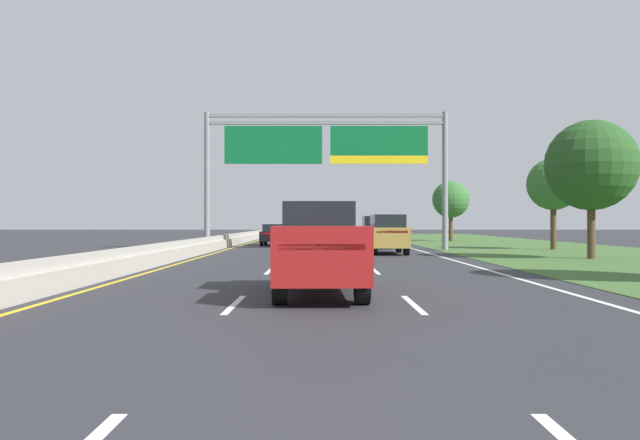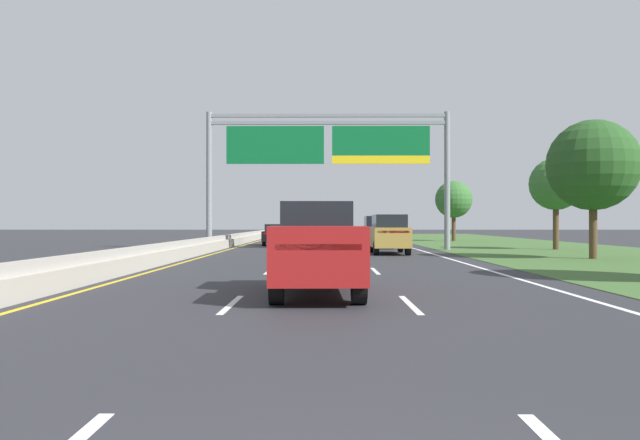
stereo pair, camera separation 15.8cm
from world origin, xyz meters
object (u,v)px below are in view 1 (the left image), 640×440
(car_black_left_lane_sedan, at_px, (275,234))
(car_blue_right_lane_suv, at_px, (376,231))
(roadside_tree_far, at_px, (554,185))
(car_gold_right_lane_suv, at_px, (388,233))
(roadside_tree_mid, at_px, (592,165))
(overhead_sign_gantry, at_px, (327,151))
(roadside_tree_distant, at_px, (451,200))
(pickup_truck_red, at_px, (320,249))
(car_darkgreen_centre_lane_sedan, at_px, (320,232))

(car_black_left_lane_sedan, relative_size, car_blue_right_lane_suv, 0.94)
(car_blue_right_lane_suv, bearing_deg, roadside_tree_far, -103.43)
(car_gold_right_lane_suv, relative_size, roadside_tree_mid, 0.73)
(car_blue_right_lane_suv, bearing_deg, overhead_sign_gantry, 133.20)
(overhead_sign_gantry, relative_size, car_black_left_lane_sedan, 3.41)
(car_blue_right_lane_suv, xyz_separation_m, roadside_tree_mid, (8.88, -12.76, 3.23))
(car_gold_right_lane_suv, height_order, roadside_tree_distant, roadside_tree_distant)
(overhead_sign_gantry, distance_m, pickup_truck_red, 24.55)
(overhead_sign_gantry, height_order, car_blue_right_lane_suv, overhead_sign_gantry)
(overhead_sign_gantry, distance_m, car_black_left_lane_sedan, 10.28)
(overhead_sign_gantry, bearing_deg, car_blue_right_lane_suv, 42.63)
(roadside_tree_distant, bearing_deg, car_darkgreen_centre_lane_sedan, 173.87)
(car_gold_right_lane_suv, distance_m, roadside_tree_mid, 10.69)
(car_darkgreen_centre_lane_sedan, xyz_separation_m, roadside_tree_mid, (12.57, -29.20, 3.51))
(pickup_truck_red, bearing_deg, car_gold_right_lane_suv, -12.21)
(roadside_tree_mid, height_order, roadside_tree_far, roadside_tree_mid)
(car_black_left_lane_sedan, height_order, roadside_tree_far, roadside_tree_far)
(car_gold_right_lane_suv, relative_size, car_blue_right_lane_suv, 1.00)
(overhead_sign_gantry, distance_m, roadside_tree_far, 14.28)
(car_gold_right_lane_suv, bearing_deg, roadside_tree_far, -64.91)
(car_darkgreen_centre_lane_sedan, xyz_separation_m, roadside_tree_distant, (11.84, -1.27, 2.94))
(roadside_tree_mid, distance_m, roadside_tree_far, 10.25)
(car_black_left_lane_sedan, relative_size, roadside_tree_far, 0.78)
(car_gold_right_lane_suv, bearing_deg, roadside_tree_distant, -19.69)
(car_blue_right_lane_suv, bearing_deg, pickup_truck_red, 172.78)
(car_gold_right_lane_suv, height_order, roadside_tree_far, roadside_tree_far)
(overhead_sign_gantry, relative_size, pickup_truck_red, 2.76)
(pickup_truck_red, bearing_deg, overhead_sign_gantry, -2.39)
(roadside_tree_far, height_order, roadside_tree_distant, roadside_tree_far)
(car_black_left_lane_sedan, height_order, car_gold_right_lane_suv, car_gold_right_lane_suv)
(overhead_sign_gantry, bearing_deg, car_darkgreen_centre_lane_sedan, 91.16)
(pickup_truck_red, xyz_separation_m, roadside_tree_far, (14.53, 24.36, 2.98))
(overhead_sign_gantry, xyz_separation_m, car_black_left_lane_sedan, (-3.76, 7.98, -5.27))
(car_gold_right_lane_suv, relative_size, roadside_tree_distant, 0.86)
(car_darkgreen_centre_lane_sedan, relative_size, car_blue_right_lane_suv, 0.93)
(roadside_tree_far, bearing_deg, car_gold_right_lane_suv, -154.83)
(pickup_truck_red, height_order, car_blue_right_lane_suv, pickup_truck_red)
(roadside_tree_far, bearing_deg, overhead_sign_gantry, -178.64)
(car_blue_right_lane_suv, height_order, roadside_tree_mid, roadside_tree_mid)
(overhead_sign_gantry, relative_size, roadside_tree_far, 2.64)
(car_black_left_lane_sedan, bearing_deg, roadside_tree_distant, -55.51)
(car_darkgreen_centre_lane_sedan, distance_m, roadside_tree_distant, 12.27)
(car_darkgreen_centre_lane_sedan, relative_size, roadside_tree_mid, 0.68)
(car_darkgreen_centre_lane_sedan, height_order, car_gold_right_lane_suv, car_gold_right_lane_suv)
(car_black_left_lane_sedan, bearing_deg, car_darkgreen_centre_lane_sedan, -15.76)
(pickup_truck_red, xyz_separation_m, roadside_tree_mid, (12.58, 14.31, 3.26))
(overhead_sign_gantry, distance_m, car_gold_right_lane_suv, 7.64)
(car_darkgreen_centre_lane_sedan, distance_m, car_gold_right_lane_suv, 24.53)
(car_darkgreen_centre_lane_sedan, relative_size, car_gold_right_lane_suv, 0.94)
(car_gold_right_lane_suv, height_order, roadside_tree_mid, roadside_tree_mid)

